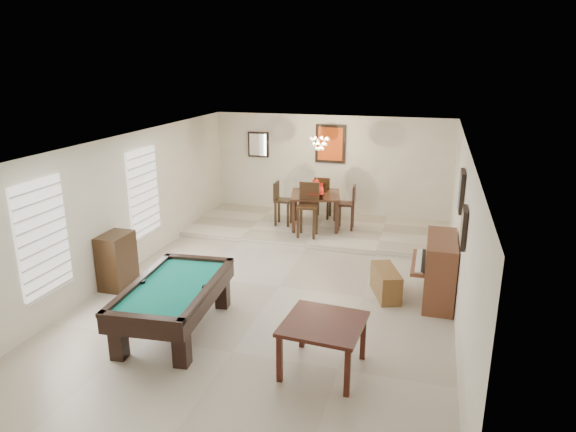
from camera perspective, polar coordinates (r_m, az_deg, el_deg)
The scene contains 25 objects.
ground_plane at distance 9.30m, azimuth -1.02°, elevation -7.90°, with size 6.00×9.00×0.02m, color beige.
wall_back at distance 13.07m, azimuth 4.70°, elevation 5.43°, with size 6.00×0.04×2.60m, color silver.
wall_front at distance 5.06m, azimuth -16.57°, elevation -14.73°, with size 6.00×0.04×2.60m, color silver.
wall_left at distance 10.09m, azimuth -17.60°, elevation 1.22°, with size 0.04×9.00×2.60m, color silver.
wall_right at distance 8.50m, azimuth 18.69°, elevation -1.78°, with size 0.04×9.00×2.60m, color silver.
ceiling at distance 8.54m, azimuth -1.11°, elevation 8.21°, with size 6.00×9.00×0.04m, color white.
dining_step at distance 12.21m, azimuth 3.41°, elevation -1.41°, with size 6.00×2.50×0.12m, color beige.
window_left_front at distance 8.38m, azimuth -25.63°, elevation -2.11°, with size 0.06×1.00×1.70m, color white.
window_left_rear at distance 10.53m, azimuth -15.75°, elevation 2.59°, with size 0.06×1.00×1.70m, color white.
pool_table at distance 7.93m, azimuth -12.45°, elevation -9.95°, with size 1.18×2.18×0.73m, color black, non-canonical shape.
square_table at distance 6.87m, azimuth 3.90°, elevation -14.20°, with size 1.00×1.00×0.69m, color black, non-canonical shape.
upright_piano at distance 8.94m, azimuth 15.69°, elevation -5.69°, with size 0.74×1.32×1.10m, color brown, non-canonical shape.
piano_bench at distance 9.01m, azimuth 10.81°, elevation -7.28°, with size 0.34×0.88×0.49m, color brown.
apothecary_chest at distance 9.60m, azimuth -18.47°, elevation -4.74°, with size 0.44×0.66×0.99m, color black.
dining_table at distance 12.02m, azimuth 3.05°, elevation 0.91°, with size 1.11×1.11×0.92m, color black, non-canonical shape.
flower_vase at distance 11.88m, azimuth 3.10°, elevation 3.58°, with size 0.13×0.13×0.23m, color red, non-canonical shape.
dining_chair_south at distance 11.32m, azimuth 2.18°, elevation 0.62°, with size 0.44×0.44×1.19m, color black, non-canonical shape.
dining_chair_north at distance 12.74m, azimuth 3.91°, elevation 2.11°, with size 0.39×0.39×1.05m, color black, non-canonical shape.
dining_chair_west at distance 12.15m, azimuth -0.52°, elevation 1.37°, with size 0.38×0.38×1.03m, color black, non-canonical shape.
dining_chair_east at distance 11.92m, azimuth 6.47°, elevation 0.97°, with size 0.38×0.38×1.04m, color black, non-canonical shape.
chandelier at distance 11.66m, azimuth 3.53°, elevation 8.55°, with size 0.44×0.44×0.60m, color #FFE5B2, non-canonical shape.
back_painting at distance 12.93m, azimuth 4.73°, elevation 8.00°, with size 0.75×0.06×0.95m, color #D84C14.
back_mirror at distance 13.43m, azimuth -3.33°, elevation 7.94°, with size 0.55×0.06×0.65m, color white.
right_picture_upper at distance 8.62m, azimuth 18.73°, elevation 2.64°, with size 0.06×0.55×0.65m, color slate.
right_picture_lower at distance 7.42m, azimuth 18.95°, elevation -1.22°, with size 0.06×0.45×0.55m, color gray.
Camera 1 is at (2.47, -8.07, 3.90)m, focal length 32.00 mm.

